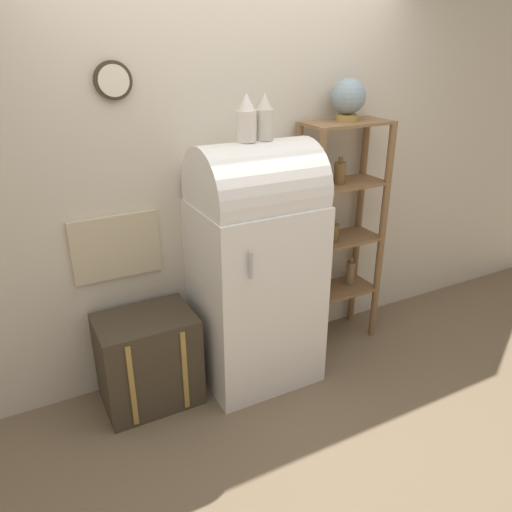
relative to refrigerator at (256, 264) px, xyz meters
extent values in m
plane|color=#7A664C|center=(0.00, -0.25, -0.82)|extent=(12.00, 12.00, 0.00)
cube|color=beige|center=(0.00, 0.33, 0.53)|extent=(7.00, 0.05, 2.70)
cylinder|color=#382D1E|center=(-0.70, 0.29, 1.10)|extent=(0.20, 0.03, 0.20)
cylinder|color=beige|center=(-0.70, 0.27, 1.10)|extent=(0.17, 0.01, 0.17)
cube|color=#C6B793|center=(-0.79, 0.29, 0.16)|extent=(0.53, 0.02, 0.39)
cube|color=white|center=(0.00, 0.00, -0.21)|extent=(0.73, 0.61, 1.22)
cylinder|color=white|center=(0.00, 0.00, 0.48)|extent=(0.72, 0.58, 0.58)
cylinder|color=#B7B7BC|center=(-0.20, -0.32, 0.16)|extent=(0.02, 0.02, 0.16)
cube|color=#423828|center=(-0.72, 0.06, -0.52)|extent=(0.58, 0.42, 0.60)
cube|color=#AD8942|center=(-0.88, -0.16, -0.52)|extent=(0.03, 0.01, 0.54)
cube|color=#AD8942|center=(-0.56, -0.16, -0.52)|extent=(0.03, 0.01, 0.54)
cylinder|color=olive|center=(0.46, -0.01, -0.01)|extent=(0.05, 0.05, 1.63)
cylinder|color=olive|center=(1.02, -0.01, -0.01)|extent=(0.05, 0.05, 1.63)
cylinder|color=olive|center=(0.46, 0.26, -0.01)|extent=(0.05, 0.05, 1.63)
cylinder|color=olive|center=(1.02, 0.26, -0.01)|extent=(0.05, 0.05, 1.63)
cube|color=olive|center=(0.74, 0.13, -0.42)|extent=(0.59, 0.30, 0.02)
cube|color=olive|center=(0.74, 0.13, -0.02)|extent=(0.59, 0.30, 0.02)
cube|color=olive|center=(0.74, 0.13, 0.39)|extent=(0.59, 0.30, 0.02)
cube|color=olive|center=(0.74, 0.13, 0.80)|extent=(0.59, 0.30, 0.02)
cylinder|color=brown|center=(0.67, 0.10, 0.06)|extent=(0.08, 0.08, 0.12)
cylinder|color=brown|center=(0.67, 0.10, 0.13)|extent=(0.03, 0.03, 0.03)
cylinder|color=#7F6647|center=(0.89, 0.15, -0.33)|extent=(0.07, 0.07, 0.18)
cylinder|color=#7F6647|center=(0.89, 0.15, -0.22)|extent=(0.03, 0.03, 0.04)
cylinder|color=brown|center=(0.70, 0.11, 0.48)|extent=(0.08, 0.08, 0.15)
cylinder|color=brown|center=(0.70, 0.11, 0.57)|extent=(0.03, 0.03, 0.04)
cylinder|color=#AD8942|center=(0.76, 0.16, 0.83)|extent=(0.15, 0.15, 0.04)
sphere|color=#7F939E|center=(0.76, 0.16, 0.96)|extent=(0.23, 0.23, 0.23)
cylinder|color=silver|center=(-0.05, 0.01, 0.85)|extent=(0.11, 0.11, 0.17)
cone|color=silver|center=(-0.05, 0.01, 0.99)|extent=(0.10, 0.10, 0.09)
cylinder|color=beige|center=(0.07, 0.01, 0.85)|extent=(0.10, 0.10, 0.17)
cone|color=beige|center=(0.07, 0.01, 0.98)|extent=(0.08, 0.08, 0.09)
camera|label=1|loc=(-1.34, -2.53, 1.30)|focal=35.00mm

